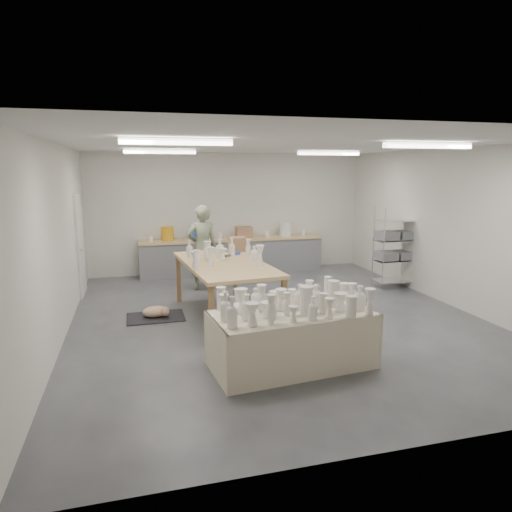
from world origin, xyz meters
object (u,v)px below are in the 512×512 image
object	(u,v)px
work_table	(225,262)
potter	(202,248)
drying_table	(292,335)
red_stool	(201,274)

from	to	relation	value
work_table	potter	world-z (taller)	potter
work_table	potter	size ratio (longest dim) A/B	1.48
drying_table	potter	distance (m)	4.34
work_table	red_stool	distance (m)	2.25
potter	red_stool	xyz separation A→B (m)	(-0.00, 0.27, -0.65)
work_table	potter	distance (m)	1.87
work_table	potter	xyz separation A→B (m)	(-0.14, 1.86, -0.05)
drying_table	potter	world-z (taller)	potter
potter	work_table	bearing A→B (deg)	88.90
drying_table	potter	size ratio (longest dim) A/B	1.20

